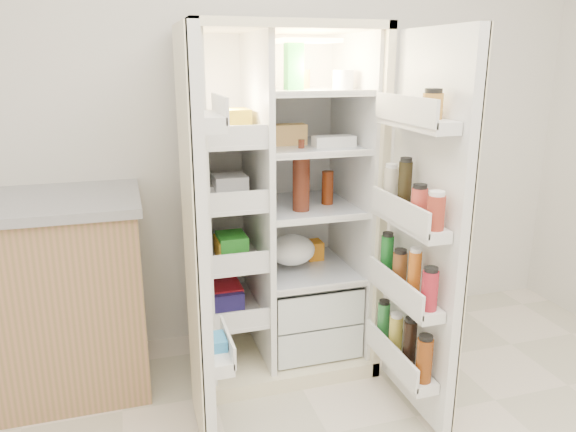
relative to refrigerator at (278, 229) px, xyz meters
name	(u,v)px	position (x,y,z in m)	size (l,w,h in m)	color
wall_back	(263,111)	(0.01, 0.35, 0.61)	(4.00, 0.02, 2.70)	silver
refrigerator	(278,229)	(0.00, 0.00, 0.00)	(0.92, 0.70, 1.80)	beige
freezer_door	(197,248)	(-0.51, -0.60, 0.15)	(0.15, 0.40, 1.72)	white
fridge_door	(422,238)	(0.47, -0.70, 0.13)	(0.17, 0.58, 1.72)	white
kitchen_counter	(2,299)	(-1.40, 0.04, -0.24)	(1.38, 0.73, 1.00)	#9E6E4F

